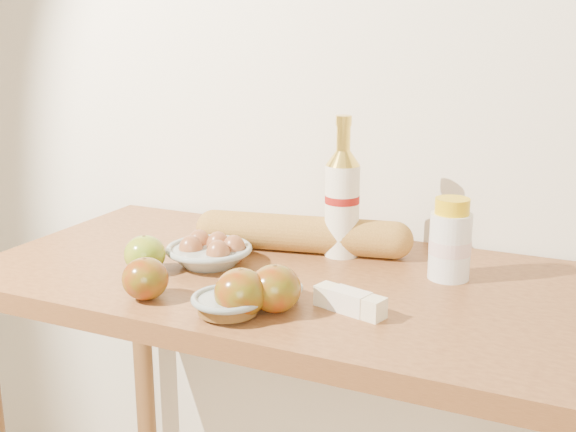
% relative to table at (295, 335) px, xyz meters
% --- Properties ---
extents(back_wall, '(3.50, 0.02, 2.60)m').
position_rel_table_xyz_m(back_wall, '(0.00, 0.33, 0.52)').
color(back_wall, white).
rests_on(back_wall, ground).
extents(table, '(1.20, 0.60, 0.90)m').
position_rel_table_xyz_m(table, '(0.00, 0.00, 0.00)').
color(table, '#915A2F').
rests_on(table, ground).
extents(bourbon_bottle, '(0.08, 0.08, 0.28)m').
position_rel_table_xyz_m(bourbon_bottle, '(0.04, 0.14, 0.24)').
color(bourbon_bottle, '#F1E8CC').
rests_on(bourbon_bottle, table).
extents(cream_bottle, '(0.09, 0.09, 0.15)m').
position_rel_table_xyz_m(cream_bottle, '(0.27, 0.10, 0.19)').
color(cream_bottle, silver).
rests_on(cream_bottle, table).
extents(egg_bowl, '(0.18, 0.18, 0.06)m').
position_rel_table_xyz_m(egg_bowl, '(-0.17, -0.02, 0.15)').
color(egg_bowl, '#8D9A94').
rests_on(egg_bowl, table).
extents(baguette, '(0.46, 0.16, 0.08)m').
position_rel_table_xyz_m(baguette, '(-0.04, 0.13, 0.16)').
color(baguette, '#B88538').
rests_on(baguette, table).
extents(apple_yellowgreen, '(0.10, 0.10, 0.07)m').
position_rel_table_xyz_m(apple_yellowgreen, '(-0.26, -0.11, 0.16)').
color(apple_yellowgreen, olive).
rests_on(apple_yellowgreen, table).
extents(apple_redgreen_front, '(0.10, 0.10, 0.07)m').
position_rel_table_xyz_m(apple_redgreen_front, '(-0.18, -0.22, 0.16)').
color(apple_redgreen_front, '#8F0707').
rests_on(apple_redgreen_front, table).
extents(apple_redgreen_right, '(0.10, 0.10, 0.08)m').
position_rel_table_xyz_m(apple_redgreen_right, '(0.04, -0.18, 0.16)').
color(apple_redgreen_right, '#960D08').
rests_on(apple_redgreen_right, table).
extents(sugar_bowl, '(0.13, 0.13, 0.03)m').
position_rel_table_xyz_m(sugar_bowl, '(-0.02, -0.22, 0.14)').
color(sugar_bowl, gray).
rests_on(sugar_bowl, table).
extents(syrup_bowl, '(0.10, 0.10, 0.03)m').
position_rel_table_xyz_m(syrup_bowl, '(0.02, -0.13, 0.14)').
color(syrup_bowl, '#8D9A94').
rests_on(syrup_bowl, table).
extents(butter_stick, '(0.13, 0.07, 0.04)m').
position_rel_table_xyz_m(butter_stick, '(0.15, -0.13, 0.14)').
color(butter_stick, beige).
rests_on(butter_stick, table).
extents(apple_extra, '(0.10, 0.10, 0.08)m').
position_rel_table_xyz_m(apple_extra, '(0.00, -0.22, 0.16)').
color(apple_extra, '#960D08').
rests_on(apple_extra, table).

